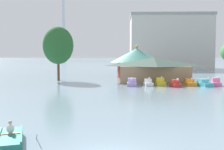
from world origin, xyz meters
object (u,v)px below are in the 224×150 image
pedal_boat_lavender (132,83)px  rowboat_with_rower (10,139)px  pedal_boat_red (175,84)px  boathouse (154,69)px  pedal_boat_pink (216,83)px  pedal_boat_orange (190,83)px  pedal_boat_cyan (204,83)px  pedal_boat_yellow (160,82)px  shoreline_tree_tall_left (58,45)px  green_roof_pavilion (137,61)px  background_building_block (169,42)px  pedal_boat_white (148,83)px

pedal_boat_lavender → rowboat_with_rower: bearing=-11.1°
pedal_boat_red → boathouse: 8.21m
pedal_boat_pink → boathouse: 11.45m
pedal_boat_orange → pedal_boat_cyan: size_ratio=0.91×
rowboat_with_rower → pedal_boat_yellow: size_ratio=1.38×
shoreline_tree_tall_left → pedal_boat_yellow: bearing=-24.6°
rowboat_with_rower → green_roof_pavilion: green_roof_pavilion is taller
pedal_boat_red → pedal_boat_cyan: (4.88, 1.07, 0.00)m
pedal_boat_orange → green_roof_pavilion: (-7.95, 18.28, 3.47)m
pedal_boat_pink → background_building_block: size_ratio=0.10×
background_building_block → green_roof_pavilion: bearing=-107.8°
pedal_boat_cyan → boathouse: (-7.51, 6.45, 2.00)m
rowboat_with_rower → pedal_boat_lavender: (8.06, 31.18, 0.25)m
pedal_boat_red → pedal_boat_cyan: size_ratio=0.75×
green_roof_pavilion → pedal_boat_pink: bearing=-56.6°
pedal_boat_orange → pedal_boat_pink: pedal_boat_pink is taller
pedal_boat_white → pedal_boat_pink: size_ratio=1.00×
pedal_boat_yellow → boathouse: bearing=-177.8°
pedal_boat_orange → shoreline_tree_tall_left: shoreline_tree_tall_left is taller
rowboat_with_rower → pedal_boat_cyan: 37.14m
pedal_boat_white → pedal_boat_yellow: bearing=104.8°
rowboat_with_rower → boathouse: boathouse is taller
pedal_boat_yellow → boathouse: 5.61m
pedal_boat_red → background_building_block: size_ratio=0.08×
pedal_boat_orange → boathouse: 7.92m
pedal_boat_yellow → green_roof_pavilion: (-3.01, 18.11, 3.38)m
shoreline_tree_tall_left → pedal_boat_pink: bearing=-18.1°
pedal_boat_cyan → background_building_block: size_ratio=0.10×
pedal_boat_orange → background_building_block: (7.63, 66.69, 10.17)m
pedal_boat_pink → pedal_boat_lavender: bearing=-76.0°
green_roof_pavilion → shoreline_tree_tall_left: bearing=-150.7°
boathouse → shoreline_tree_tall_left: size_ratio=1.25×
green_roof_pavilion → rowboat_with_rower: bearing=-101.0°
green_roof_pavilion → pedal_boat_cyan: bearing=-62.5°
background_building_block → pedal_boat_red: bearing=-98.6°
rowboat_with_rower → pedal_boat_yellow: pedal_boat_yellow is taller
boathouse → shoreline_tree_tall_left: (-18.93, 3.66, 4.64)m
rowboat_with_rower → green_roof_pavilion: size_ratio=0.32×
rowboat_with_rower → pedal_boat_yellow: (12.89, 32.55, 0.26)m
pedal_boat_orange → pedal_boat_pink: bearing=81.9°
pedal_boat_red → shoreline_tree_tall_left: shoreline_tree_tall_left is taller
pedal_boat_cyan → boathouse: boathouse is taller
pedal_boat_red → pedal_boat_orange: size_ratio=0.82×
pedal_boat_red → pedal_boat_orange: pedal_boat_red is taller
pedal_boat_lavender → pedal_boat_white: bearing=106.8°
pedal_boat_white → pedal_boat_pink: (11.36, 0.25, 0.07)m
pedal_boat_white → background_building_block: 69.57m
pedal_boat_cyan → boathouse: bearing=-150.2°
pedal_boat_orange → green_roof_pavilion: size_ratio=0.24×
green_roof_pavilion → pedal_boat_lavender: bearing=-95.3°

